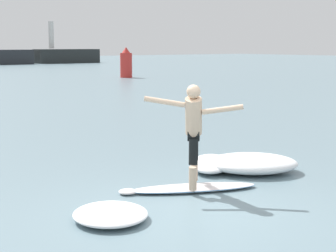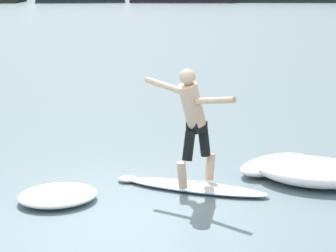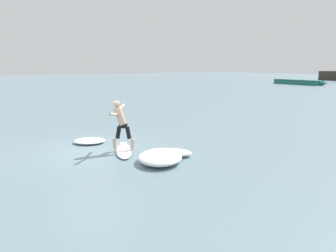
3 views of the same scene
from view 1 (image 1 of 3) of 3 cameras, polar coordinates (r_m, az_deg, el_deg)
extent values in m
plane|color=slate|center=(8.65, 2.48, -8.53)|extent=(200.00, 200.00, 0.00)
cube|color=#282C30|center=(73.21, -16.63, 6.72)|extent=(7.57, 3.62, 1.81)
cube|color=#262A2A|center=(76.94, -10.26, 7.01)|extent=(8.58, 3.45, 1.84)
cylinder|color=silver|center=(75.95, -11.79, 9.05)|extent=(0.70, 0.70, 3.49)
ellipsoid|color=white|center=(9.75, 2.59, -6.29)|extent=(2.27, 1.45, 0.10)
ellipsoid|color=white|center=(9.52, -4.11, -6.66)|extent=(0.41, 0.41, 0.08)
ellipsoid|color=#2870B2|center=(9.75, 2.59, -6.29)|extent=(2.28, 1.47, 0.04)
cone|color=black|center=(10.05, 7.69, -6.57)|extent=(0.07, 0.07, 0.14)
cone|color=black|center=(10.14, 6.55, -6.42)|extent=(0.07, 0.07, 0.14)
cone|color=black|center=(9.86, 7.13, -6.85)|extent=(0.07, 0.07, 0.14)
cylinder|color=#CEAD8E|center=(9.37, 2.53, -5.33)|extent=(0.21, 0.22, 0.41)
cylinder|color=black|center=(9.43, 2.58, -2.67)|extent=(0.26, 0.27, 0.45)
cylinder|color=#CEAD8E|center=(10.01, 2.67, -4.44)|extent=(0.21, 0.22, 0.41)
cylinder|color=black|center=(9.78, 2.66, -2.27)|extent=(0.26, 0.27, 0.45)
cube|color=black|center=(9.56, 2.63, -0.96)|extent=(0.32, 0.33, 0.16)
cylinder|color=#CEAD8E|center=(9.40, 2.62, 1.00)|extent=(0.53, 0.55, 0.70)
sphere|color=#CEAD8E|center=(9.25, 2.61, 3.51)|extent=(0.23, 0.23, 0.23)
cylinder|color=#CEAD8E|center=(9.30, 5.57, 1.69)|extent=(0.57, 0.54, 0.21)
cylinder|color=#CEAD8E|center=(9.32, -0.35, 2.48)|extent=(0.57, 0.53, 0.20)
cylinder|color=red|center=(42.74, -4.27, 6.18)|extent=(0.90, 0.90, 1.85)
cone|color=red|center=(42.71, -4.29, 7.71)|extent=(0.63, 0.63, 0.44)
ellipsoid|color=white|center=(8.20, -5.87, -8.88)|extent=(1.53, 1.60, 0.18)
ellipsoid|color=white|center=(11.21, 8.46, -3.76)|extent=(2.31, 2.24, 0.35)
ellipsoid|color=white|center=(11.37, 4.36, -3.82)|extent=(1.68, 1.72, 0.24)
camera|label=2|loc=(6.93, 91.21, 6.57)|focal=85.00mm
camera|label=3|loc=(16.62, 45.58, 7.88)|focal=35.00mm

